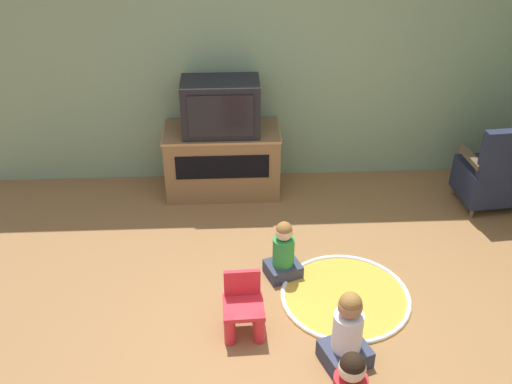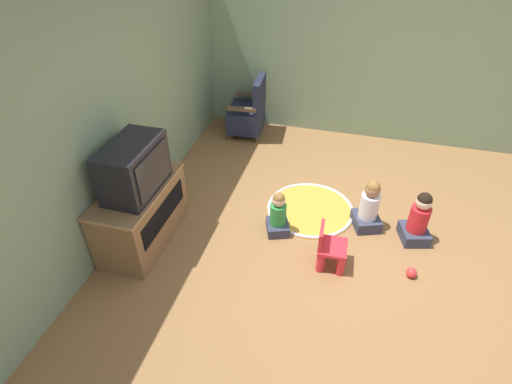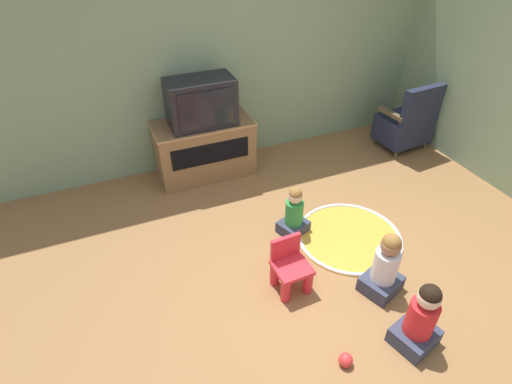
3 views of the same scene
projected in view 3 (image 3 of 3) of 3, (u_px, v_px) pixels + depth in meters
The scene contains 11 objects.
ground_plane at pixel (323, 286), 3.51m from camera, with size 30.00×30.00×0.00m, color olive.
wall_back at pixel (214, 59), 4.57m from camera, with size 5.76×0.12×2.55m.
tv_cabinet at pixel (204, 148), 4.76m from camera, with size 1.15×0.56×0.68m.
television at pixel (201, 102), 4.38m from camera, with size 0.74×0.43×0.53m.
black_armchair at pixel (406, 124), 5.26m from camera, with size 0.67×0.57×0.92m.
yellow_kid_chair at pixel (290, 269), 3.41m from camera, with size 0.31×0.30×0.48m.
play_mat at pixel (349, 237), 4.02m from camera, with size 1.06×1.06×0.04m.
child_watching_left at pixel (385, 267), 3.33m from camera, with size 0.40×0.37×0.63m.
child_watching_center at pixel (420, 320), 2.92m from camera, with size 0.38×0.35×0.63m.
child_watching_right at pixel (294, 214), 3.96m from camera, with size 0.34×0.32×0.54m.
toy_ball at pixel (346, 360), 2.90m from camera, with size 0.10×0.10×0.10m.
Camera 3 is at (-1.45, -1.92, 2.76)m, focal length 28.00 mm.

